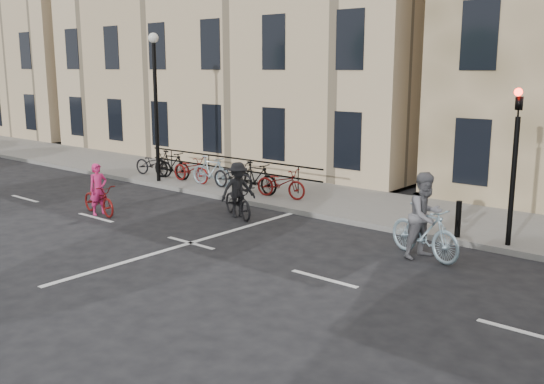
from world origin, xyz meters
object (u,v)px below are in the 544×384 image
Objects in this scene: cyclist_pink at (99,197)px; traffic_light at (516,147)px; cyclist_dark at (238,196)px; cyclist_grey at (425,224)px; lamp_post at (155,89)px.

traffic_light is at bearing -62.03° from cyclist_pink.
cyclist_dark is at bearing -167.14° from traffic_light.
traffic_light is 1.85× the size of cyclist_grey.
lamp_post is at bearing 99.02° from cyclist_grey.
cyclist_grey reaches higher than cyclist_dark.
traffic_light is 12.74m from lamp_post.
lamp_post reaches higher than cyclist_pink.
traffic_light is 11.38m from cyclist_pink.
traffic_light is at bearing -0.27° from lamp_post.
cyclist_grey is 5.84m from cyclist_dark.
cyclist_pink is 0.93× the size of cyclist_dark.
lamp_post reaches higher than cyclist_dark.
cyclist_pink is at bearing -158.98° from traffic_light.
cyclist_pink is 9.46m from cyclist_grey.
traffic_light reaches higher than cyclist_dark.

